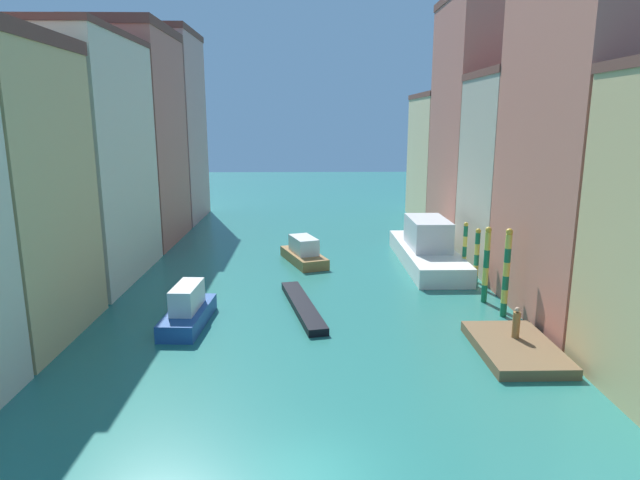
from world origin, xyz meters
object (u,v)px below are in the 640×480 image
Objects in this scene: mooring_pole_0 at (506,272)px; motorboat_0 at (304,253)px; waterfront_dock at (515,348)px; vaporetto_white at (427,248)px; person_on_dock at (516,323)px; motorboat_1 at (188,310)px; mooring_pole_1 at (486,264)px; gondola_black at (302,306)px; mooring_pole_2 at (477,257)px; mooring_pole_3 at (465,249)px.

mooring_pole_0 is 0.83× the size of motorboat_0.
mooring_pole_0 is (1.19, 4.92, 2.35)m from waterfront_dock.
waterfront_dock is 0.45× the size of vaporetto_white.
motorboat_1 reaches higher than person_on_dock.
mooring_pole_1 is at bearing -79.99° from vaporetto_white.
gondola_black is (-11.41, 1.38, -2.39)m from mooring_pole_0.
vaporetto_white is 2.36× the size of motorboat_1.
mooring_pole_0 reaches higher than mooring_pole_1.
mooring_pole_2 is 0.30× the size of vaporetto_white.
mooring_pole_1 reaches higher than waterfront_dock.
motorboat_1 is (-16.64, 3.37, -0.39)m from person_on_dock.
waterfront_dock is 1.24× the size of mooring_pole_1.
mooring_pole_1 is at bearing -41.04° from motorboat_0.
person_on_dock is at bearing -94.44° from mooring_pole_3.
vaporetto_white is at bearing 109.22° from mooring_pole_2.
mooring_pole_2 is (0.12, 5.66, -0.57)m from mooring_pole_0.
vaporetto_white is at bearing 38.04° from motorboat_1.
mooring_pole_3 is at bearing -19.89° from motorboat_0.
motorboat_0 is (-11.38, 4.12, -1.24)m from mooring_pole_3.
mooring_pole_1 is at bearing 10.93° from motorboat_1.
mooring_pole_0 reaches higher than vaporetto_white.
person_on_dock is 0.28× the size of motorboat_1.
mooring_pole_1 is 0.85× the size of motorboat_1.
mooring_pole_0 is 0.59× the size of gondola_black.
mooring_pole_0 is at bearing 76.42° from waterfront_dock.
waterfront_dock is 1.48× the size of mooring_pole_3.
mooring_pole_0 reaches higher than mooring_pole_2.
mooring_pole_1 is at bearing 5.61° from gondola_black.
motorboat_1 is at bearing -160.06° from gondola_black.
mooring_pole_0 is 1.29× the size of mooring_pole_2.
person_on_dock is 19.40m from motorboat_0.
mooring_pole_0 is 11.66m from vaporetto_white.
motorboat_1 is (-16.41, 4.05, 0.58)m from waterfront_dock.
motorboat_1 is (-17.29, -3.34, -1.57)m from mooring_pole_1.
mooring_pole_2 reaches higher than mooring_pole_3.
vaporetto_white is at bearing -4.17° from motorboat_0.
mooring_pole_0 reaches higher than person_on_dock.
mooring_pole_1 is 0.77× the size of motorboat_0.
gondola_black is 10.75m from motorboat_0.
person_on_dock is 16.99m from motorboat_1.
waterfront_dock is 5.58m from mooring_pole_0.
person_on_dock is 6.84m from mooring_pole_1.
mooring_pole_0 is 17.71m from motorboat_1.
vaporetto_white is at bearing 100.01° from mooring_pole_1.
mooring_pole_1 is (0.88, 7.39, 2.15)m from waterfront_dock.
motorboat_0 is 14.39m from motorboat_1.
person_on_dock reaches higher than gondola_black.
motorboat_1 is (-6.21, -12.98, 0.06)m from motorboat_0.
person_on_dock is at bearing 71.01° from waterfront_dock.
gondola_black is at bearing -149.88° from mooring_pole_3.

